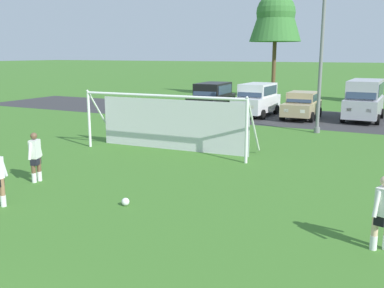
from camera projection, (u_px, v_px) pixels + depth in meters
ground_plane at (248, 157)px, 17.75m from camera, size 400.00×400.00×0.00m
parking_lot_strip at (310, 118)px, 28.30m from camera, size 52.00×8.40×0.01m
soccer_ball at (125, 202)px, 12.08m from camera, size 0.22×0.22×0.22m
soccer_goal at (170, 121)px, 18.71m from camera, size 7.49×2.25×2.57m
player_striker_near at (383, 213)px, 9.22m from camera, size 0.41×0.69×1.64m
player_midfield_center at (35, 157)px, 14.19m from camera, size 0.35×0.74×1.64m
parked_car_slot_far_left at (212, 98)px, 29.98m from camera, size 2.31×4.69×2.16m
parked_car_slot_left at (257, 99)px, 29.30m from camera, size 2.25×4.66×2.16m
parked_car_slot_center_left at (302, 105)px, 28.06m from camera, size 2.09×4.23×1.72m
parked_car_slot_center at (364, 99)px, 27.24m from camera, size 2.25×4.83×2.52m
tree_left_edge at (276, 3)px, 39.18m from camera, size 4.68×4.68×12.47m
street_lamp at (325, 58)px, 22.35m from camera, size 2.00×0.32×7.49m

